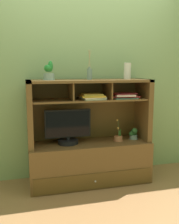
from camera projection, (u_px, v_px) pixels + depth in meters
The scene contains 11 objects.
floor_plane at pixel (89, 181), 3.20m from camera, with size 6.00×6.00×0.02m, color #976940.
back_wall at pixel (84, 67), 3.23m from camera, with size 6.00×0.02×2.80m, color #87A569.
media_console at pixel (89, 151), 3.14m from camera, with size 1.45×0.54×1.25m.
tv_monitor at pixel (68, 129), 3.02m from camera, with size 0.55×0.24×0.41m.
potted_orchid at pixel (118, 138), 3.16m from camera, with size 0.12×0.12×0.27m.
potted_fern at pixel (133, 134), 3.23m from camera, with size 0.12×0.12×0.15m.
magazine_stack_left at pixel (92, 97), 2.97m from camera, with size 0.30×0.28×0.07m.
magazine_stack_centre at pixel (124, 96), 3.09m from camera, with size 0.36×0.29×0.06m.
diffuser_bottle at pixel (90, 74), 2.97m from camera, with size 0.06×0.06×0.34m.
potted_succulent at pixel (49, 72), 2.83m from camera, with size 0.14×0.14×0.21m.
ceramic_vase at pixel (128, 71), 3.08m from camera, with size 0.09×0.09×0.20m.
Camera 1 is at (-0.74, -2.91, 1.38)m, focal length 41.07 mm.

